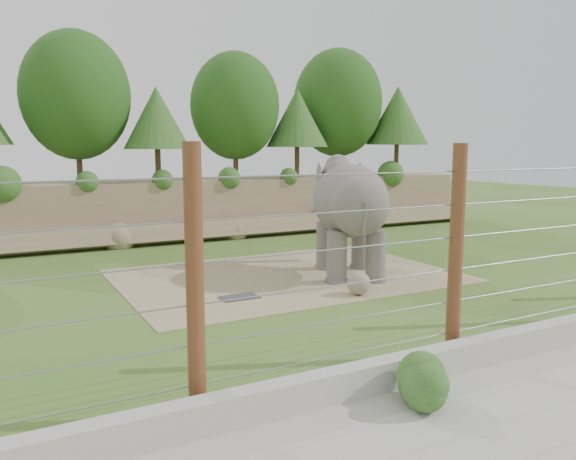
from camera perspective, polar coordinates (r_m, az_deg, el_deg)
name	(u,v)px	position (r m, az deg, el deg)	size (l,w,h in m)	color
ground	(325,301)	(14.64, 3.75, -7.21)	(90.00, 90.00, 0.00)	#3C651B
back_embankment	(187,147)	(25.92, -10.21, 8.28)	(30.00, 5.52, 8.77)	#856E51
dirt_patch	(287,276)	(17.39, -0.11, -4.66)	(10.00, 7.00, 0.02)	#9B835F
drain_grate	(239,297)	(14.88, -4.98, -6.82)	(1.00, 0.60, 0.03)	#262628
elephant	(350,218)	(17.30, 6.30, 1.25)	(1.91, 4.46, 3.61)	slate
stone_ball	(359,283)	(15.19, 7.20, -5.39)	(0.63, 0.63, 0.63)	gray
retaining_wall	(472,353)	(10.86, 18.20, -11.80)	(26.00, 0.35, 0.50)	#ADABA0
walkway	(573,411)	(9.80, 26.97, -16.10)	(26.00, 4.00, 0.01)	#ADABA0
barrier_fence	(456,253)	(10.74, 16.69, -2.27)	(20.26, 0.26, 4.00)	brown
walkway_shrub	(424,381)	(9.05, 13.64, -14.68)	(0.80, 0.80, 0.80)	#27571B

